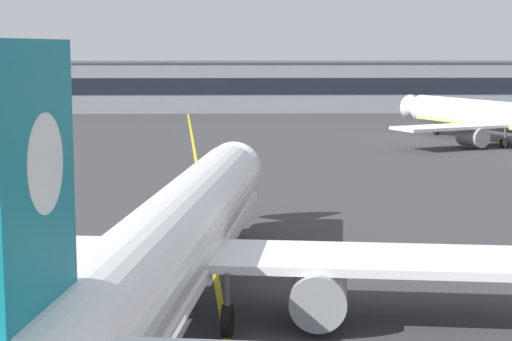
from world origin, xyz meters
The scene contains 4 objects.
taxiway_centreline centered at (0.00, 30.00, 0.00)m, with size 0.30×180.00×0.01m, color yellow.
airliner_foreground centered at (-0.75, 8.30, 3.37)m, with size 32.35×41.47×11.65m.
airliner_background centered at (34.08, 71.40, 3.16)m, with size 29.12×36.51×10.92m.
terminal_building centered at (0.63, 126.42, 4.49)m, with size 152.30×12.40×8.96m.
Camera 1 is at (1.84, -26.90, 11.49)m, focal length 60.32 mm.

